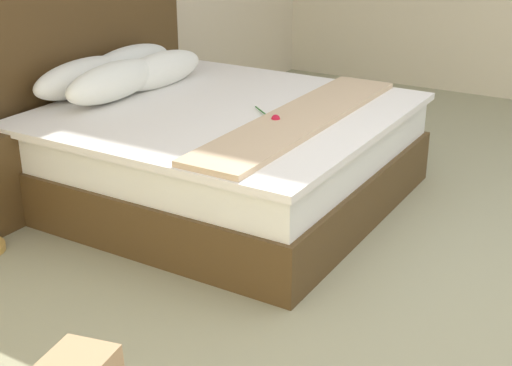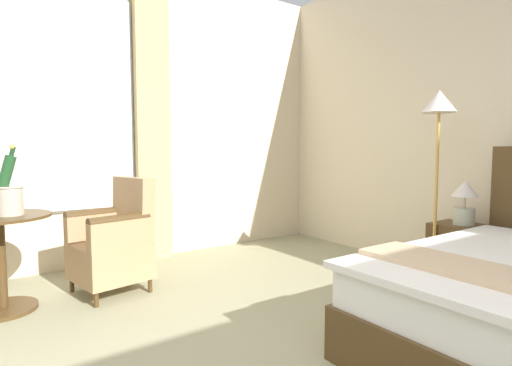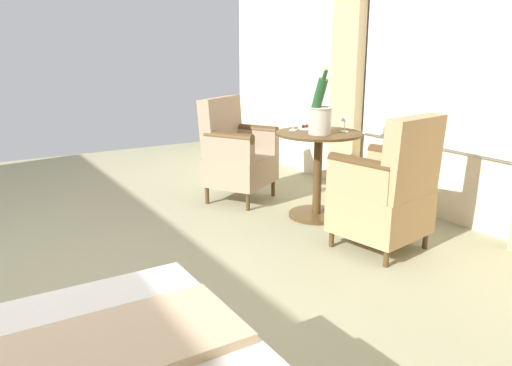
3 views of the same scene
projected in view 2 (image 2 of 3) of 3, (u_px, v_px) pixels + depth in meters
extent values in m
cube|color=beige|center=(46.00, 109.00, 3.78)|extent=(0.12, 6.41, 3.13)
cube|color=white|center=(47.00, 101.00, 3.71)|extent=(0.02, 1.62, 2.11)
cube|color=white|center=(47.00, 101.00, 3.69)|extent=(0.02, 1.53, 2.07)
cube|color=tan|center=(153.00, 122.00, 4.23)|extent=(0.10, 0.36, 2.96)
cube|color=#4C351A|center=(462.00, 255.00, 3.45)|extent=(0.47, 0.37, 0.54)
sphere|color=tan|center=(493.00, 247.00, 3.24)|extent=(0.02, 0.02, 0.02)
cylinder|color=#B1B7A3|center=(464.00, 216.00, 3.43)|extent=(0.17, 0.17, 0.14)
cylinder|color=#B7B2A8|center=(464.00, 202.00, 3.42)|extent=(0.02, 0.02, 0.10)
cone|color=silver|center=(465.00, 188.00, 3.41)|extent=(0.22, 0.22, 0.14)
cylinder|color=gold|center=(433.00, 284.00, 3.47)|extent=(0.28, 0.28, 0.03)
cylinder|color=gold|center=(436.00, 199.00, 3.41)|extent=(0.03, 0.03, 1.46)
cone|color=silver|center=(439.00, 101.00, 3.35)|extent=(0.28, 0.28, 0.19)
cylinder|color=#4C351A|center=(3.00, 309.00, 2.92)|extent=(0.46, 0.46, 0.03)
cylinder|color=#4C351A|center=(1.00, 265.00, 2.89)|extent=(0.07, 0.07, 0.69)
cylinder|color=#B8B09E|center=(10.00, 201.00, 2.85)|extent=(0.18, 0.18, 0.20)
torus|color=#B8B09E|center=(9.00, 187.00, 2.85)|extent=(0.19, 0.19, 0.02)
cylinder|color=white|center=(9.00, 190.00, 2.85)|extent=(0.16, 0.16, 0.03)
cylinder|color=#1E4723|center=(5.00, 178.00, 2.82)|extent=(0.10, 0.16, 0.33)
cylinder|color=#193D1E|center=(12.00, 151.00, 2.85)|extent=(0.04, 0.05, 0.08)
sphere|color=gold|center=(12.00, 147.00, 2.85)|extent=(0.04, 0.04, 0.04)
cylinder|color=white|center=(11.00, 211.00, 3.07)|extent=(0.07, 0.07, 0.01)
cylinder|color=white|center=(11.00, 205.00, 3.06)|extent=(0.01, 0.01, 0.08)
cone|color=white|center=(11.00, 196.00, 3.06)|extent=(0.07, 0.07, 0.06)
cylinder|color=#4C351A|center=(72.00, 285.00, 3.32)|extent=(0.04, 0.04, 0.12)
cylinder|color=#4C351A|center=(96.00, 299.00, 2.99)|extent=(0.04, 0.04, 0.12)
cylinder|color=#4C351A|center=(123.00, 273.00, 3.64)|extent=(0.04, 0.04, 0.12)
cylinder|color=#4C351A|center=(150.00, 285.00, 3.31)|extent=(0.04, 0.04, 0.12)
cube|color=tan|center=(110.00, 261.00, 3.30)|extent=(0.63, 0.62, 0.30)
cube|color=tan|center=(133.00, 208.00, 3.42)|extent=(0.54, 0.23, 0.53)
cube|color=tan|center=(95.00, 227.00, 3.42)|extent=(0.17, 0.50, 0.22)
cylinder|color=#4C351A|center=(95.00, 214.00, 3.41)|extent=(0.17, 0.50, 0.09)
cube|color=tan|center=(120.00, 234.00, 3.10)|extent=(0.17, 0.50, 0.22)
cylinder|color=#4C351A|center=(120.00, 220.00, 3.10)|extent=(0.17, 0.50, 0.09)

